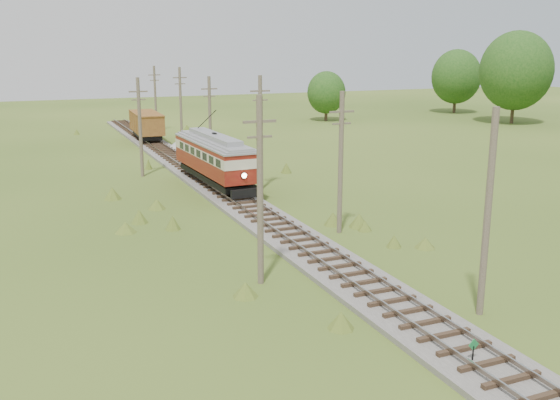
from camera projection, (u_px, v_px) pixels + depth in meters
name	position (u px, v px, depth m)	size (l,w,h in m)	color
ground	(506.00, 386.00, 20.96)	(260.00, 260.00, 0.00)	#385318
railbed_main	(211.00, 183.00, 51.32)	(3.60, 96.00, 0.57)	#605B54
switch_marker	(473.00, 350.00, 22.08)	(0.45, 0.06, 1.08)	black
streetcar	(215.00, 156.00, 49.69)	(3.38, 12.77, 5.80)	black
gondola	(146.00, 124.00, 74.54)	(3.24, 9.05, 2.97)	black
gravel_pile	(183.00, 144.00, 69.47)	(3.54, 3.76, 1.29)	gray
utility_pole_r_1	(488.00, 215.00, 25.56)	(0.30, 0.30, 8.80)	brown
utility_pole_r_2	(341.00, 162.00, 37.26)	(1.60, 0.30, 8.60)	brown
utility_pole_r_3	(260.00, 132.00, 48.79)	(1.60, 0.30, 9.00)	brown
utility_pole_r_4	(210.00, 119.00, 60.41)	(1.60, 0.30, 8.40)	brown
utility_pole_r_5	(181.00, 105.00, 72.13)	(1.60, 0.30, 8.90)	brown
utility_pole_r_6	(155.00, 98.00, 83.70)	(1.60, 0.30, 8.70)	brown
utility_pole_l_a	(260.00, 190.00, 29.00)	(1.60, 0.30, 9.00)	brown
utility_pole_l_b	(140.00, 126.00, 53.97)	(1.60, 0.30, 8.60)	brown
tree_right_4	(516.00, 71.00, 91.46)	(10.50, 10.50, 13.53)	#38281C
tree_right_5	(456.00, 77.00, 106.89)	(8.40, 8.40, 10.82)	#38281C
tree_mid_b	(326.00, 93.00, 95.68)	(5.88, 5.88, 7.57)	#38281C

